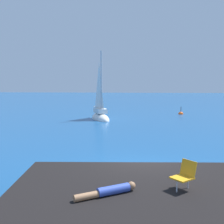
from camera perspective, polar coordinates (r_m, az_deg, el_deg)
name	(u,v)px	position (r m, az deg, el deg)	size (l,w,h in m)	color
ground_plane	(142,174)	(11.29, 6.14, -12.71)	(160.00, 160.00, 0.00)	navy
shore_ledge	(139,198)	(8.31, 5.67, -17.29)	(7.34, 4.68, 0.70)	black
boulder_seaward	(90,177)	(10.96, -4.60, -13.29)	(0.76, 0.61, 0.42)	black
boulder_inland	(61,179)	(10.87, -10.55, -13.54)	(0.75, 0.60, 0.41)	black
sailboat_near	(100,116)	(26.70, -2.45, -0.73)	(2.82, 3.95, 7.18)	white
person_sunbather	(109,191)	(7.52, -0.60, -16.03)	(1.56, 1.05, 0.25)	#334CB2
beach_chair	(185,174)	(8.02, 14.87, -12.30)	(0.76, 0.75, 0.80)	orange
marker_buoy	(181,114)	(32.02, 14.07, -0.43)	(0.56, 0.56, 1.13)	#EA5114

